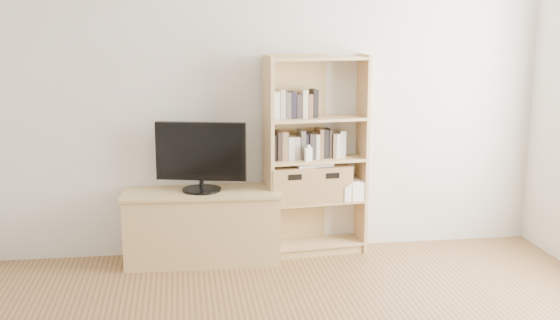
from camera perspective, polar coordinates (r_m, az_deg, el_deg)
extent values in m
cube|color=beige|center=(5.69, -0.75, 5.32)|extent=(4.50, 0.02, 2.60)
cube|color=tan|center=(5.63, -6.31, -5.47)|extent=(1.23, 0.51, 0.55)
cube|color=tan|center=(5.68, 2.93, 0.33)|extent=(0.84, 0.37, 1.63)
cube|color=black|center=(5.49, -6.44, 0.32)|extent=(0.70, 0.22, 0.56)
cube|color=black|center=(5.68, 2.89, 1.18)|extent=(0.76, 0.22, 0.20)
cube|color=black|center=(5.58, 1.14, 4.39)|extent=(0.36, 0.15, 0.18)
cube|color=white|center=(5.56, 2.32, 0.47)|extent=(0.06, 0.05, 0.11)
cube|color=olive|center=(5.66, 0.82, -1.93)|extent=(0.38, 0.33, 0.29)
cube|color=olive|center=(5.75, 3.87, -1.77)|extent=(0.37, 0.31, 0.29)
cube|color=silver|center=(5.67, 2.63, -0.30)|extent=(0.33, 0.26, 0.02)
cube|color=beige|center=(5.83, 5.56, -2.40)|extent=(0.25, 0.32, 0.13)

